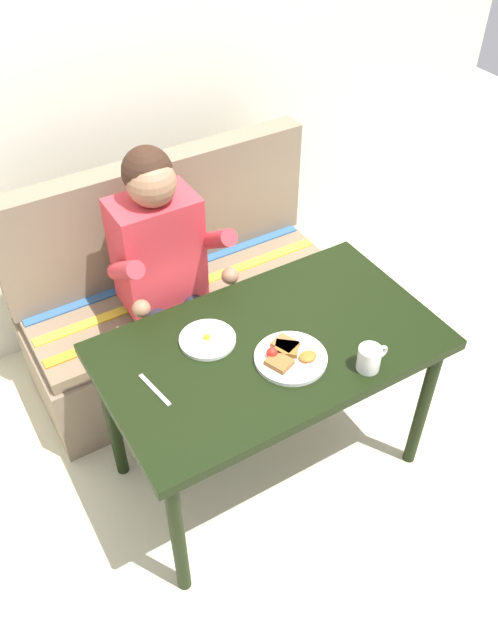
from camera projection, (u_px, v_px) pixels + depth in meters
ground_plane at (267, 464)px, 2.76m from camera, size 8.00×8.00×0.00m
back_wall at (111, 61)px, 2.68m from camera, size 4.40×0.10×2.60m
table at (270, 359)px, 2.32m from camera, size 1.20×0.70×0.73m
couch at (182, 305)px, 3.02m from camera, size 1.44×0.56×1.00m
person at (165, 264)px, 2.58m from camera, size 0.45×0.61×1.21m
plate_breakfast at (289, 356)px, 2.19m from camera, size 0.25×0.25×0.05m
plate_eggs at (207, 339)px, 2.26m from camera, size 0.20×0.20×0.04m
coffee_mug at (370, 358)px, 2.14m from camera, size 0.12×0.08×0.09m
fork at (155, 390)px, 2.10m from camera, size 0.04×0.17×0.00m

